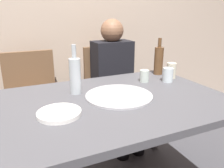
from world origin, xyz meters
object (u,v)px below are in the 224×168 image
tumbler_near (168,75)px  plate_stack (59,113)px  chair_right (110,86)px  beer_bottle (75,75)px  guest_in_sweater (116,78)px  pizza_tray (119,96)px  tumbler_far (144,76)px  chair_left (33,97)px  wine_bottle (159,60)px  dining_table (113,112)px  wine_glass (171,71)px

tumbler_near → plate_stack: (-0.83, -0.23, -0.04)m
chair_right → tumbler_near: bearing=101.3°
beer_bottle → guest_in_sweater: bearing=44.5°
pizza_tray → tumbler_near: bearing=15.3°
tumbler_far → chair_left: 1.01m
tumbler_near → tumbler_far: 0.17m
wine_bottle → tumbler_far: wine_bottle is taller
dining_table → chair_right: bearing=67.3°
dining_table → tumbler_far: size_ratio=15.72×
pizza_tray → wine_glass: (0.54, 0.19, 0.05)m
pizza_tray → tumbler_near: (0.45, 0.12, 0.04)m
wine_glass → plate_stack: wine_glass is taller
beer_bottle → guest_in_sweater: guest_in_sweater is taller
chair_left → pizza_tray: bearing=117.0°
dining_table → beer_bottle: (-0.17, 0.19, 0.20)m
dining_table → wine_glass: (0.58, 0.21, 0.14)m
tumbler_near → plate_stack: 0.86m
beer_bottle → tumbler_far: size_ratio=3.54×
beer_bottle → chair_right: size_ratio=0.34×
wine_bottle → tumbler_far: (-0.21, -0.13, -0.07)m
pizza_tray → beer_bottle: (-0.22, 0.17, 0.11)m
tumbler_near → chair_left: size_ratio=0.11×
plate_stack → chair_left: chair_left is taller
guest_in_sweater → chair_left: bearing=-11.6°
tumbler_near → pizza_tray: bearing=-164.7°
tumbler_near → guest_in_sweater: bearing=104.2°
wine_bottle → plate_stack: bearing=-154.4°
wine_bottle → beer_bottle: size_ratio=0.96×
pizza_tray → guest_in_sweater: 0.76m
plate_stack → chair_right: size_ratio=0.24×
plate_stack → guest_in_sweater: 1.06m
tumbler_near → chair_right: (-0.14, 0.71, -0.28)m
chair_right → plate_stack: bearing=53.8°
plate_stack → guest_in_sweater: bearing=48.9°
dining_table → plate_stack: size_ratio=6.22×
chair_left → guest_in_sweater: 0.76m
tumbler_far → guest_in_sweater: bearing=88.6°
dining_table → wine_glass: wine_glass is taller
chair_right → guest_in_sweater: size_ratio=0.77×
pizza_tray → guest_in_sweater: size_ratio=0.34×
chair_left → chair_right: (0.74, 0.00, 0.00)m
tumbler_near → dining_table: bearing=-164.0°
beer_bottle → chair_left: (-0.21, 0.67, -0.35)m
dining_table → wine_bottle: size_ratio=4.65×
plate_stack → chair_left: 0.97m
dining_table → pizza_tray: 0.10m
beer_bottle → tumbler_near: size_ratio=2.99×
dining_table → wine_glass: bearing=19.7°
tumbler_near → tumbler_far: (-0.15, 0.07, -0.01)m
wine_glass → plate_stack: (-0.92, -0.29, -0.05)m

